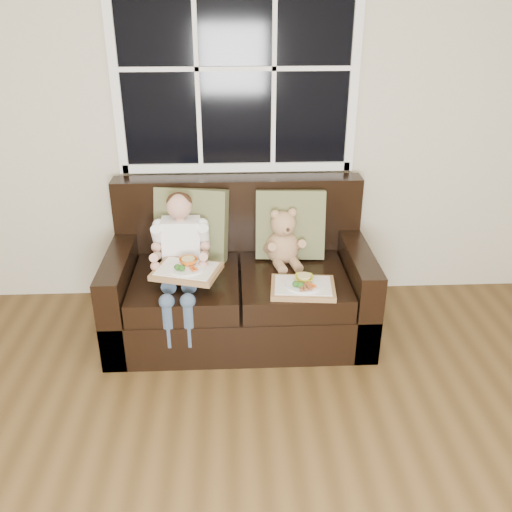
{
  "coord_description": "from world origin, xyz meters",
  "views": [
    {
      "loc": [
        -0.06,
        -1.21,
        2.08
      ],
      "look_at": [
        0.08,
        1.85,
        0.6
      ],
      "focal_mm": 38.0,
      "sensor_mm": 36.0,
      "label": 1
    }
  ],
  "objects_px": {
    "teddy_bear": "(283,241)",
    "tray_left": "(187,270)",
    "child": "(181,250)",
    "tray_right": "(303,286)",
    "loveseat": "(240,285)"
  },
  "relations": [
    {
      "from": "teddy_bear",
      "to": "loveseat",
      "type": "bearing_deg",
      "value": 177.23
    },
    {
      "from": "teddy_bear",
      "to": "tray_left",
      "type": "height_order",
      "value": "teddy_bear"
    },
    {
      "from": "loveseat",
      "to": "child",
      "type": "relative_size",
      "value": 2.11
    },
    {
      "from": "loveseat",
      "to": "tray_left",
      "type": "height_order",
      "value": "loveseat"
    },
    {
      "from": "loveseat",
      "to": "tray_left",
      "type": "xyz_separation_m",
      "value": [
        -0.32,
        -0.28,
        0.26
      ]
    },
    {
      "from": "loveseat",
      "to": "teddy_bear",
      "type": "distance_m",
      "value": 0.42
    },
    {
      "from": "tray_left",
      "to": "child",
      "type": "bearing_deg",
      "value": 123.18
    },
    {
      "from": "child",
      "to": "tray_right",
      "type": "distance_m",
      "value": 0.8
    },
    {
      "from": "tray_right",
      "to": "child",
      "type": "bearing_deg",
      "value": 168.57
    },
    {
      "from": "child",
      "to": "teddy_bear",
      "type": "bearing_deg",
      "value": 13.78
    },
    {
      "from": "teddy_bear",
      "to": "tray_left",
      "type": "relative_size",
      "value": 0.87
    },
    {
      "from": "child",
      "to": "tray_right",
      "type": "bearing_deg",
      "value": -17.06
    },
    {
      "from": "loveseat",
      "to": "tray_right",
      "type": "bearing_deg",
      "value": -42.22
    },
    {
      "from": "teddy_bear",
      "to": "tray_left",
      "type": "xyz_separation_m",
      "value": [
        -0.62,
        -0.32,
        -0.03
      ]
    },
    {
      "from": "tray_left",
      "to": "tray_right",
      "type": "bearing_deg",
      "value": 11.01
    }
  ]
}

